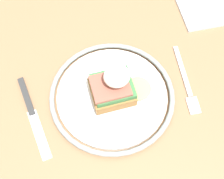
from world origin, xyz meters
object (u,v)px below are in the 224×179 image
(sandwich, at_px, (113,86))
(napkin, at_px, (204,6))
(fork, at_px, (186,83))
(plate, at_px, (112,96))
(knife, at_px, (31,110))

(sandwich, height_order, napkin, sandwich)
(fork, distance_m, napkin, 0.22)
(fork, xyz_separation_m, napkin, (-0.12, -0.18, 0.00))
(sandwich, distance_m, napkin, 0.32)
(plate, bearing_deg, knife, -4.97)
(plate, relative_size, knife, 1.36)
(plate, bearing_deg, sandwich, -162.54)
(sandwich, distance_m, knife, 0.17)
(fork, bearing_deg, sandwich, -3.66)
(fork, height_order, knife, knife)
(sandwich, xyz_separation_m, fork, (-0.15, 0.01, -0.04))
(plate, height_order, napkin, plate)
(plate, distance_m, knife, 0.16)
(knife, distance_m, napkin, 0.46)
(sandwich, relative_size, knife, 0.65)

